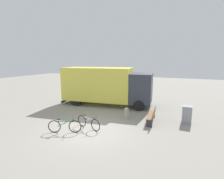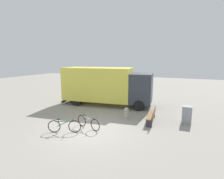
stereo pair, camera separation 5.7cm
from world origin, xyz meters
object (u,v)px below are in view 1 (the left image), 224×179
object	(u,v)px
bollard_near_bench	(126,112)
utility_box	(187,114)
bicycle_near	(65,126)
bicycle_middle	(88,122)
park_bench	(152,115)
delivery_truck	(106,85)

from	to	relation	value
bollard_near_bench	utility_box	xyz separation A→B (m)	(3.59, 0.72, 0.12)
bicycle_near	bicycle_middle	xyz separation A→B (m)	(0.86, 0.96, 0.00)
park_bench	bicycle_near	world-z (taller)	park_bench
delivery_truck	bicycle_near	distance (m)	6.25
utility_box	bicycle_middle	bearing A→B (deg)	-147.74
bicycle_near	bicycle_middle	distance (m)	1.29
bicycle_near	bollard_near_bench	size ratio (longest dim) A/B	2.18
utility_box	park_bench	bearing A→B (deg)	-159.89
bicycle_near	utility_box	size ratio (longest dim) A/B	1.55
bicycle_near	utility_box	distance (m)	7.14
utility_box	bicycle_near	bearing A→B (deg)	-144.88
delivery_truck	park_bench	size ratio (longest dim) A/B	3.99
bicycle_middle	utility_box	distance (m)	5.89
park_bench	utility_box	bearing A→B (deg)	-75.14
park_bench	bicycle_near	size ratio (longest dim) A/B	1.18
bicycle_middle	bollard_near_bench	xyz separation A→B (m)	(1.39, 2.43, 0.04)
bicycle_near	bicycle_middle	world-z (taller)	same
delivery_truck	utility_box	world-z (taller)	delivery_truck
bicycle_middle	utility_box	xyz separation A→B (m)	(4.97, 3.14, 0.16)
delivery_truck	bicycle_middle	world-z (taller)	delivery_truck
bollard_near_bench	delivery_truck	bearing A→B (deg)	135.65
park_bench	bicycle_near	xyz separation A→B (m)	(-3.90, -3.40, -0.12)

